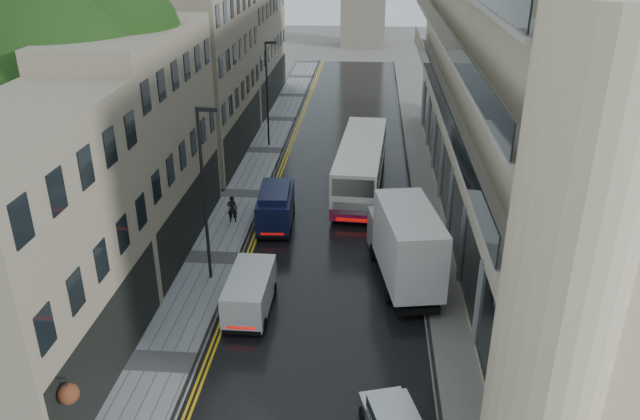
% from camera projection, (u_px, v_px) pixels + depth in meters
% --- Properties ---
extents(road, '(9.00, 85.00, 0.02)m').
position_uv_depth(road, '(337.00, 198.00, 38.72)').
color(road, black).
rests_on(road, ground).
extents(left_sidewalk, '(2.70, 85.00, 0.12)m').
position_uv_depth(left_sidewalk, '(245.00, 194.00, 39.13)').
color(left_sidewalk, gray).
rests_on(left_sidewalk, ground).
extents(right_sidewalk, '(1.80, 85.00, 0.12)m').
position_uv_depth(right_sidewalk, '(425.00, 200.00, 38.30)').
color(right_sidewalk, slate).
rests_on(right_sidewalk, ground).
extents(old_shop_row, '(4.50, 56.00, 12.00)m').
position_uv_depth(old_shop_row, '(191.00, 90.00, 39.18)').
color(old_shop_row, gray).
rests_on(old_shop_row, ground).
extents(modern_block, '(8.00, 40.00, 14.00)m').
position_uv_depth(modern_block, '(527.00, 97.00, 33.69)').
color(modern_block, beige).
rests_on(modern_block, ground).
extents(tree_near, '(10.56, 10.56, 13.89)m').
position_uv_depth(tree_near, '(71.00, 119.00, 29.95)').
color(tree_near, black).
rests_on(tree_near, ground).
extents(tree_far, '(9.24, 9.24, 12.46)m').
position_uv_depth(tree_far, '(163.00, 75.00, 42.00)').
color(tree_far, black).
rests_on(tree_far, ground).
extents(cream_bus, '(3.28, 11.51, 3.10)m').
position_uv_depth(cream_bus, '(336.00, 184.00, 36.72)').
color(cream_bus, white).
rests_on(cream_bus, road).
extents(white_lorry, '(3.52, 7.80, 3.95)m').
position_uv_depth(white_lorry, '(390.00, 263.00, 27.22)').
color(white_lorry, silver).
rests_on(white_lorry, road).
extents(white_van, '(1.75, 4.05, 1.83)m').
position_uv_depth(white_van, '(224.00, 310.00, 25.80)').
color(white_van, beige).
rests_on(white_van, road).
extents(navy_van, '(2.08, 4.65, 2.32)m').
position_uv_depth(navy_van, '(258.00, 217.00, 33.47)').
color(navy_van, black).
rests_on(navy_van, road).
extents(pedestrian, '(0.62, 0.44, 1.59)m').
position_uv_depth(pedestrian, '(232.00, 209.00, 35.04)').
color(pedestrian, black).
rests_on(pedestrian, left_sidewalk).
extents(lamp_post_near, '(0.94, 0.24, 8.30)m').
position_uv_depth(lamp_post_near, '(204.00, 198.00, 28.09)').
color(lamp_post_near, black).
rests_on(lamp_post_near, left_sidewalk).
extents(lamp_post_far, '(0.89, 0.41, 7.70)m').
position_uv_depth(lamp_post_far, '(267.00, 95.00, 46.18)').
color(lamp_post_far, black).
rests_on(lamp_post_far, left_sidewalk).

